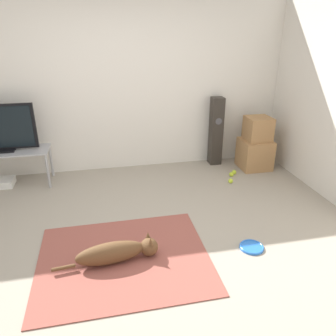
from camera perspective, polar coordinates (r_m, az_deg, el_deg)
name	(u,v)px	position (r m, az deg, el deg)	size (l,w,h in m)	color
ground_plane	(130,247)	(3.40, -6.65, -13.50)	(12.00, 12.00, 0.00)	#9E9384
wall_back	(111,85)	(4.89, -9.95, 14.13)	(8.00, 0.06, 2.55)	silver
area_rug	(124,259)	(3.26, -7.65, -15.37)	(1.60, 1.32, 0.01)	#934C42
dog	(118,252)	(3.17, -8.76, -14.24)	(0.98, 0.25, 0.23)	brown
frisbee	(252,247)	(3.46, 14.35, -13.18)	(0.24, 0.24, 0.03)	blue
cardboard_box_lower	(255,154)	(5.24, 14.86, 2.39)	(0.45, 0.44, 0.45)	#A87A4C
cardboard_box_upper	(258,129)	(5.13, 15.41, 6.62)	(0.36, 0.35, 0.35)	#A87A4C
floor_speaker	(216,131)	(5.19, 8.35, 6.33)	(0.18, 0.18, 1.06)	#2D2823
tv_stand	(3,155)	(4.93, -26.77, 2.01)	(1.20, 0.45, 0.50)	#A8A8AD
tennis_ball_by_boxes	(231,181)	(4.71, 10.85, -2.21)	(0.07, 0.07, 0.07)	#C6E033
tennis_ball_near_speaker	(234,172)	(4.99, 11.44, -0.72)	(0.07, 0.07, 0.07)	#C6E033
tennis_ball_loose_on_carpet	(231,174)	(4.91, 10.98, -1.09)	(0.07, 0.07, 0.07)	#C6E033
game_console	(1,183)	(5.09, -27.06, -2.30)	(0.33, 0.27, 0.10)	white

